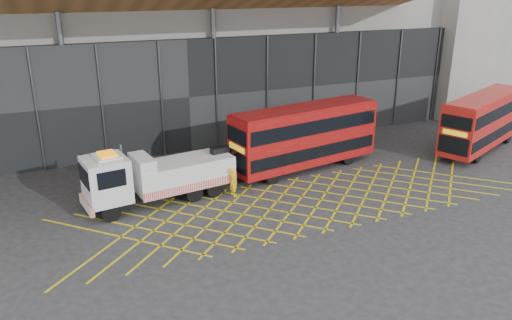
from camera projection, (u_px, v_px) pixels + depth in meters
name	position (u px, v px, depth m)	size (l,w,h in m)	color
ground_plane	(214.00, 220.00, 26.13)	(120.00, 120.00, 0.00)	#28282B
road_markings	(309.00, 202.00, 28.17)	(27.96, 7.16, 0.01)	gold
construction_building	(161.00, 18.00, 39.71)	(55.00, 23.97, 18.00)	gray
east_building	(473.00, 0.00, 48.27)	(15.00, 12.00, 20.00)	gray
recovery_truck	(156.00, 176.00, 27.62)	(9.96, 3.55, 3.45)	black
bus_towed	(305.00, 135.00, 32.41)	(10.61, 4.18, 4.21)	maroon
bus_second	(483.00, 119.00, 36.28)	(10.07, 6.12, 4.07)	#AD140F
worker	(233.00, 182.00, 28.75)	(0.63, 0.41, 1.73)	yellow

